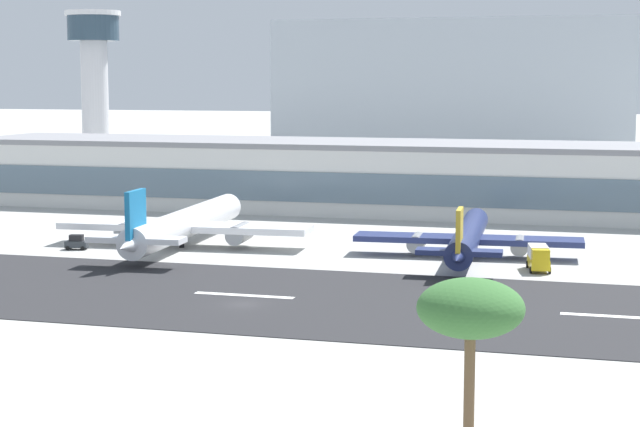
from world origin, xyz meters
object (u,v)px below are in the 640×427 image
service_box_truck_1 (539,257)px  airliner_blue_tail_gate_0 (182,225)px  distant_hotel_block (457,97)px  airliner_gold_tail_gate_1 (467,238)px  control_tower (94,74)px  service_baggage_tug_0 (77,242)px  palm_tree_1 (471,312)px  terminal_building (398,177)px

service_box_truck_1 → airliner_blue_tail_gate_0: bearing=-107.2°
distant_hotel_block → airliner_gold_tail_gate_1: size_ratio=2.22×
control_tower → service_baggage_tug_0: control_tower is taller
distant_hotel_block → palm_tree_1: size_ratio=6.67×
airliner_blue_tail_gate_0 → airliner_gold_tail_gate_1: bearing=-91.1°
airliner_gold_tail_gate_1 → service_box_truck_1: airliner_gold_tail_gate_1 is taller
distant_hotel_block → palm_tree_1: (36.15, -233.55, -8.07)m
terminal_building → distant_hotel_block: size_ratio=1.82×
distant_hotel_block → palm_tree_1: 236.47m
terminal_building → service_baggage_tug_0: (-35.82, -58.61, -5.52)m
airliner_gold_tail_gate_1 → service_baggage_tug_0: size_ratio=12.07×
terminal_building → service_box_truck_1: 66.06m
airliner_gold_tail_gate_1 → service_box_truck_1: (10.40, -7.78, -1.00)m
service_baggage_tug_0 → service_box_truck_1: 66.61m
terminal_building → service_baggage_tug_0: 68.91m
service_baggage_tug_0 → distant_hotel_block: bearing=65.4°
terminal_building → distant_hotel_block: 93.31m
terminal_building → service_box_truck_1: size_ratio=26.61×
control_tower → distant_hotel_block: 96.13m
terminal_building → palm_tree_1: (33.26, -141.28, 5.47)m
service_box_truck_1 → distant_hotel_block: bearing=-178.2°
control_tower → service_box_truck_1: control_tower is taller
service_box_truck_1 → service_baggage_tug_0: bearing=-100.5°
airliner_gold_tail_gate_1 → palm_tree_1: palm_tree_1 is taller
airliner_gold_tail_gate_1 → terminal_building: bearing=17.9°
airliner_gold_tail_gate_1 → service_baggage_tug_0: airliner_gold_tail_gate_1 is taller
airliner_gold_tail_gate_1 → service_baggage_tug_0: bearing=94.1°
control_tower → palm_tree_1: bearing=-57.3°
airliner_blue_tail_gate_0 → service_baggage_tug_0: 15.56m
service_baggage_tug_0 → service_box_truck_1: bearing=-12.0°
control_tower → palm_tree_1: control_tower is taller
airliner_blue_tail_gate_0 → distant_hotel_block: bearing=-11.1°
distant_hotel_block → service_baggage_tug_0: size_ratio=26.75×
terminal_building → airliner_gold_tail_gate_1: 54.57m
control_tower → service_baggage_tug_0: 113.71m
distant_hotel_block → service_baggage_tug_0: distant_hotel_block is taller
control_tower → service_box_truck_1: 153.93m
terminal_building → distant_hotel_block: distant_hotel_block is taller
service_baggage_tug_0 → service_box_truck_1: service_box_truck_1 is taller
control_tower → service_baggage_tug_0: (48.31, -99.83, -25.10)m
control_tower → palm_tree_1: (117.39, -182.50, -14.12)m
terminal_building → control_tower: (-84.13, 41.23, 19.58)m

